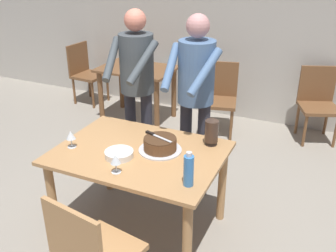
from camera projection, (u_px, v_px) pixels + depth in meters
ground_plane at (142, 227)px, 3.32m from camera, size 14.00×14.00×0.00m
back_wall at (237, 19)px, 5.03m from camera, size 10.00×0.12×2.70m
main_dining_table at (140, 164)px, 3.06m from camera, size 1.30×0.96×0.75m
cake_on_platter at (160, 145)px, 3.00m from camera, size 0.34×0.34×0.11m
cake_knife at (153, 135)px, 3.01m from camera, size 0.26×0.11×0.02m
plate_stack at (119, 154)px, 2.92m from camera, size 0.22×0.22×0.05m
wine_glass_near at (71, 136)px, 3.03m from camera, size 0.08×0.08×0.14m
wine_glass_far at (115, 160)px, 2.68m from camera, size 0.08×0.08×0.14m
water_bottle at (189, 170)px, 2.53m from camera, size 0.07×0.07×0.25m
hurricane_lamp at (211, 132)px, 3.07m from camera, size 0.11×0.11×0.21m
person_cutting_cake at (195, 89)px, 3.36m from camera, size 0.47×0.56×1.72m
person_standing_beside at (137, 79)px, 3.62m from camera, size 0.47×0.56×1.72m
background_table at (137, 79)px, 5.21m from camera, size 1.00×0.70×0.74m
background_chair_0 at (219, 96)px, 4.88m from camera, size 0.53×0.53×0.90m
background_chair_1 at (318, 101)px, 4.70m from camera, size 0.57×0.57×0.90m
background_chair_2 at (86, 71)px, 5.85m from camera, size 0.47×0.47×0.90m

